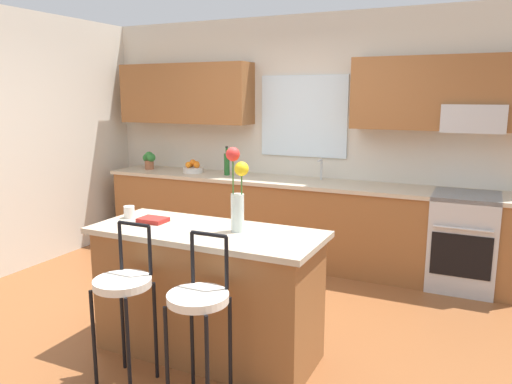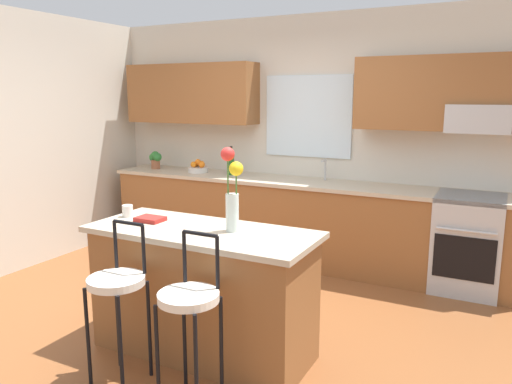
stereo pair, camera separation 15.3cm
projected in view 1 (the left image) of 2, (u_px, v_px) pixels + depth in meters
ground_plane at (218, 322)px, 4.07m from camera, size 14.00×14.00×0.00m
wall_left at (16, 142)px, 5.15m from camera, size 0.12×4.60×2.70m
back_wall_assembly at (306, 125)px, 5.53m from camera, size 5.60×0.50×2.70m
counter_run at (293, 221)px, 5.49m from camera, size 4.56×0.64×0.92m
sink_faucet at (321, 167)px, 5.40m from camera, size 0.02×0.13×0.23m
oven_range at (463, 241)px, 4.74m from camera, size 0.60×0.64×0.92m
kitchen_island at (207, 292)px, 3.51m from camera, size 1.63×0.68×0.92m
bar_stool_near at (124, 290)px, 3.10m from camera, size 0.36×0.36×1.04m
bar_stool_middle at (199, 306)px, 2.87m from camera, size 0.36×0.36×1.04m
flower_vase at (237, 190)px, 3.32m from camera, size 0.16×0.10×0.57m
mug_ceramic at (129, 212)px, 3.74m from camera, size 0.08×0.08×0.09m
cookbook at (153, 220)px, 3.62m from camera, size 0.20×0.15×0.03m
fruit_bowl_oranges at (193, 168)px, 5.94m from camera, size 0.24×0.24×0.16m
bottle_olive_oil at (227, 164)px, 5.73m from camera, size 0.06×0.06×0.34m
potted_plant_small at (149, 159)px, 6.19m from camera, size 0.19×0.13×0.22m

